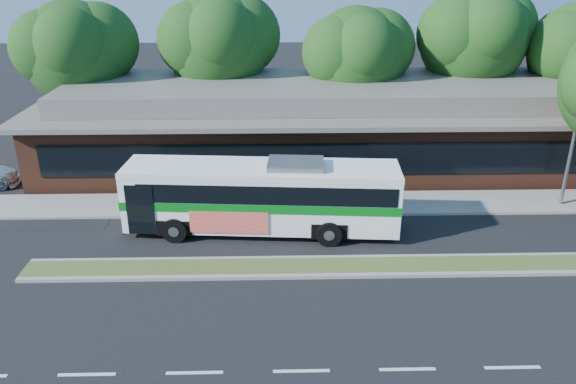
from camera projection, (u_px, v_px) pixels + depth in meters
name	position (u px, v px, depth m)	size (l,w,h in m)	color
ground	(377.00, 276.00, 20.45)	(120.00, 120.00, 0.00)	black
median_strip	(375.00, 266.00, 20.97)	(26.00, 1.10, 0.15)	#3D5022
sidewalk	(354.00, 203.00, 26.32)	(44.00, 2.60, 0.12)	gray
parking_lot	(1.00, 180.00, 29.25)	(14.00, 12.00, 0.01)	black
plaza_building	(340.00, 122.00, 31.58)	(33.20, 11.20, 4.45)	brown
tree_bg_a	(82.00, 50.00, 31.78)	(6.47, 5.80, 8.63)	black
tree_bg_b	(225.00, 42.00, 32.78)	(6.69, 6.00, 9.00)	black
tree_bg_c	(363.00, 53.00, 32.24)	(6.24, 5.60, 8.26)	black
tree_bg_d	(480.00, 36.00, 33.01)	(6.91, 6.20, 9.37)	black
transit_bus	(263.00, 192.00, 23.16)	(11.43, 3.29, 3.17)	white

